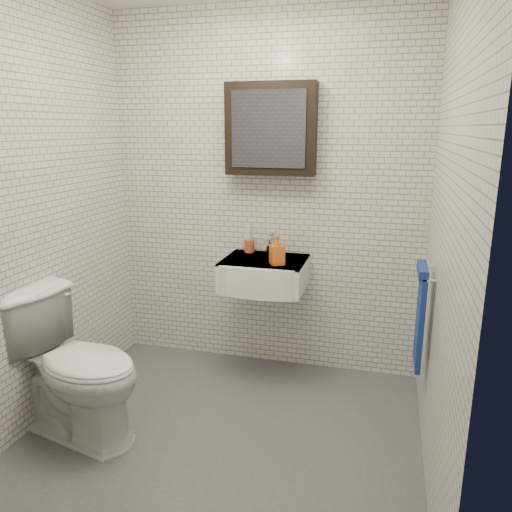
# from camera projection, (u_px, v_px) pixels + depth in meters

# --- Properties ---
(ground) EXTENTS (2.20, 2.00, 0.01)m
(ground) POSITION_uv_depth(u_px,v_px,m) (223.00, 434.00, 2.86)
(ground) COLOR #494B50
(ground) RESTS_ON ground
(room_shell) EXTENTS (2.22, 2.02, 2.51)m
(room_shell) POSITION_uv_depth(u_px,v_px,m) (218.00, 178.00, 2.49)
(room_shell) COLOR silver
(room_shell) RESTS_ON ground
(washbasin) EXTENTS (0.55, 0.50, 0.20)m
(washbasin) POSITION_uv_depth(u_px,v_px,m) (263.00, 274.00, 3.34)
(washbasin) COLOR white
(washbasin) RESTS_ON room_shell
(faucet) EXTENTS (0.06, 0.20, 0.15)m
(faucet) POSITION_uv_depth(u_px,v_px,m) (270.00, 244.00, 3.49)
(faucet) COLOR silver
(faucet) RESTS_ON washbasin
(mirror_cabinet) EXTENTS (0.60, 0.15, 0.60)m
(mirror_cabinet) POSITION_uv_depth(u_px,v_px,m) (271.00, 129.00, 3.29)
(mirror_cabinet) COLOR black
(mirror_cabinet) RESTS_ON room_shell
(towel_rail) EXTENTS (0.09, 0.30, 0.58)m
(towel_rail) POSITION_uv_depth(u_px,v_px,m) (421.00, 312.00, 2.74)
(towel_rail) COLOR silver
(towel_rail) RESTS_ON room_shell
(toothbrush_cup) EXTENTS (0.09, 0.09, 0.20)m
(toothbrush_cup) POSITION_uv_depth(u_px,v_px,m) (249.00, 245.00, 3.54)
(toothbrush_cup) COLOR #A8452A
(toothbrush_cup) RESTS_ON washbasin
(soap_bottle) EXTENTS (0.12, 0.12, 0.19)m
(soap_bottle) POSITION_uv_depth(u_px,v_px,m) (277.00, 250.00, 3.21)
(soap_bottle) COLOR orange
(soap_bottle) RESTS_ON washbasin
(toilet) EXTENTS (0.91, 0.65, 0.84)m
(toilet) POSITION_uv_depth(u_px,v_px,m) (75.00, 366.00, 2.78)
(toilet) COLOR white
(toilet) RESTS_ON ground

